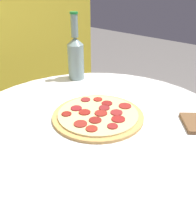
# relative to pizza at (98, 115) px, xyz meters

# --- Properties ---
(table) EXTENTS (0.91, 0.91, 0.71)m
(table) POSITION_rel_pizza_xyz_m (-0.03, -0.02, -0.17)
(table) COLOR white
(table) RESTS_ON ground_plane
(pizza) EXTENTS (0.30, 0.30, 0.02)m
(pizza) POSITION_rel_pizza_xyz_m (0.00, 0.00, 0.00)
(pizza) COLOR tan
(pizza) RESTS_ON table
(beer_bottle) EXTENTS (0.07, 0.07, 0.28)m
(beer_bottle) POSITION_rel_pizza_xyz_m (0.20, 0.30, 0.10)
(beer_bottle) COLOR gray
(beer_bottle) RESTS_ON table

